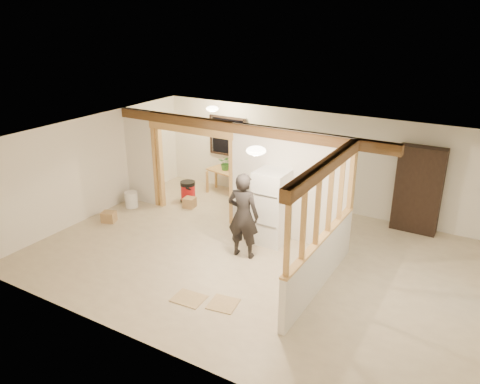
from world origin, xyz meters
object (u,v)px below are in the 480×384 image
Objects in this scene: work_table at (226,182)px; bookshelf at (418,190)px; refrigerator at (271,207)px; shop_vac at (188,191)px; woman at (243,216)px.

bookshelf is (5.05, 0.18, 0.67)m from work_table.
shop_vac is (-2.99, 0.98, -0.54)m from refrigerator.
refrigerator is at bearing -27.81° from work_table.
woman is 3.19× the size of shop_vac.
shop_vac is 0.28× the size of bookshelf.
refrigerator is 0.90× the size of woman.
bookshelf reaches higher than shop_vac.
work_table is at bearing -177.94° from bookshelf.
work_table is (-2.42, 2.02, -0.49)m from refrigerator.
woman reaches higher than refrigerator.
bookshelf is (2.62, 2.20, 0.19)m from refrigerator.
refrigerator is 3.19m from shop_vac.
refrigerator is at bearing -111.39° from woman.
bookshelf is at bearing 12.32° from shop_vac.
woman is 0.90× the size of bookshelf.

